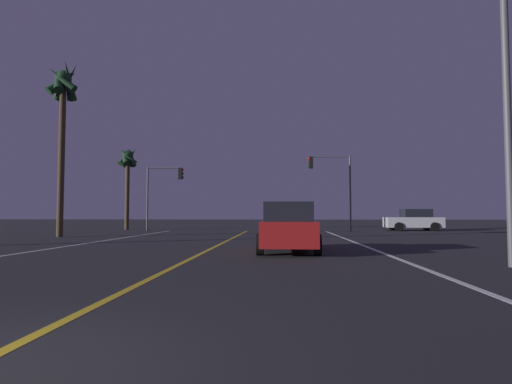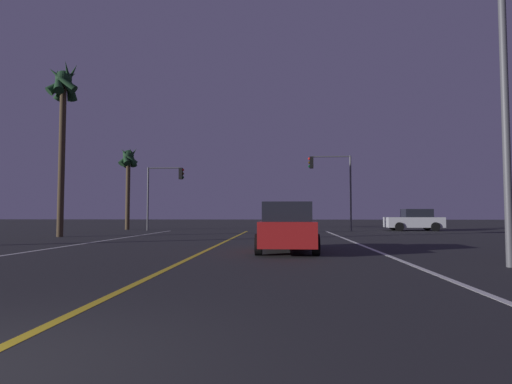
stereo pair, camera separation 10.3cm
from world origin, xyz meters
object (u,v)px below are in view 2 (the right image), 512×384
Objects in this scene: traffic_light_near_right at (331,175)px; street_lamp_right_near at (486,49)px; car_crossing_side at (414,220)px; palm_tree_left_mid at (63,98)px; car_lead_same_lane at (287,228)px; palm_tree_left_far at (128,164)px; traffic_light_near_left at (166,183)px.

street_lamp_right_near is (1.42, -21.85, 1.15)m from traffic_light_near_right.
car_crossing_side is 0.42× the size of palm_tree_left_mid.
street_lamp_right_near reaches higher than car_lead_same_lane.
car_lead_same_lane is 0.61× the size of palm_tree_left_far.
street_lamp_right_near is (14.39, -21.85, 1.72)m from traffic_light_near_left.
car_lead_same_lane is 18.68m from traffic_light_near_right.
traffic_light_near_right is at bearing 29.45° from palm_tree_left_mid.
street_lamp_right_near is 30.05m from palm_tree_left_far.
traffic_light_near_left is at bearing 3.44° from car_crossing_side.
traffic_light_near_left is at bearing 27.54° from car_lead_same_lane.
car_crossing_side is 1.00× the size of car_lead_same_lane.
car_lead_same_lane is 20.51m from traffic_light_near_left.
car_crossing_side is at bearing 24.39° from palm_tree_left_mid.
palm_tree_left_far is at bearing 33.39° from car_lead_same_lane.
palm_tree_left_far is at bearing 91.83° from palm_tree_left_mid.
palm_tree_left_mid reaches higher than traffic_light_near_right.
palm_tree_left_far reaches higher than car_lead_same_lane.
car_lead_same_lane is at bearing -37.54° from street_lamp_right_near.
palm_tree_left_far reaches higher than car_crossing_side.
car_lead_same_lane is at bearing -56.61° from palm_tree_left_far.
street_lamp_right_near is at bearing -56.63° from traffic_light_near_left.
traffic_light_near_right is 19.24m from palm_tree_left_mid.
palm_tree_left_far is at bearing 151.81° from traffic_light_near_left.
palm_tree_left_mid is (-12.86, 8.73, 7.23)m from car_lead_same_lane.
palm_tree_left_mid is 1.44× the size of palm_tree_left_far.
car_lead_same_lane is 17.14m from palm_tree_left_mid.
car_crossing_side is 0.61× the size of palm_tree_left_far.
traffic_light_near_left is 0.58× the size of street_lamp_right_near.
palm_tree_left_far is (-0.36, 11.33, -2.46)m from palm_tree_left_mid.
car_crossing_side is 19.85m from traffic_light_near_left.
traffic_light_near_left is 0.71× the size of palm_tree_left_far.
palm_tree_left_mid is at bearing 55.84° from car_lead_same_lane.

